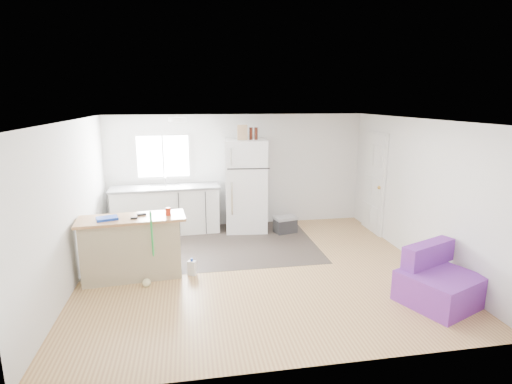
# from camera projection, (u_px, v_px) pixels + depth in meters

# --- Properties ---
(room) EXTENTS (5.51, 5.01, 2.41)m
(room) POSITION_uv_depth(u_px,v_px,m) (257.00, 198.00, 6.24)
(room) COLOR #A57245
(room) RESTS_ON ground
(vinyl_zone) EXTENTS (4.05, 2.50, 0.00)m
(vinyl_zone) POSITION_uv_depth(u_px,v_px,m) (208.00, 245.00, 7.59)
(vinyl_zone) COLOR #2F2623
(vinyl_zone) RESTS_ON floor
(window) EXTENTS (1.18, 0.06, 0.98)m
(window) POSITION_uv_depth(u_px,v_px,m) (163.00, 156.00, 8.29)
(window) COLOR white
(window) RESTS_ON back_wall
(interior_door) EXTENTS (0.11, 0.92, 2.10)m
(interior_door) POSITION_uv_depth(u_px,v_px,m) (374.00, 183.00, 8.21)
(interior_door) COLOR white
(interior_door) RESTS_ON right_wall
(ceiling_fixture) EXTENTS (0.30, 0.30, 0.07)m
(ceiling_fixture) POSITION_uv_depth(u_px,v_px,m) (177.00, 120.00, 6.93)
(ceiling_fixture) COLOR white
(ceiling_fixture) RESTS_ON ceiling
(kitchen_cabinets) EXTENTS (2.22, 0.80, 1.26)m
(kitchen_cabinets) POSITION_uv_depth(u_px,v_px,m) (166.00, 209.00, 8.22)
(kitchen_cabinets) COLOR white
(kitchen_cabinets) RESTS_ON floor
(peninsula) EXTENTS (1.63, 0.75, 0.97)m
(peninsula) POSITION_uv_depth(u_px,v_px,m) (132.00, 247.00, 6.12)
(peninsula) COLOR tan
(peninsula) RESTS_ON floor
(refrigerator) EXTENTS (0.91, 0.87, 1.91)m
(refrigerator) POSITION_uv_depth(u_px,v_px,m) (246.00, 185.00, 8.32)
(refrigerator) COLOR white
(refrigerator) RESTS_ON floor
(cooler) EXTENTS (0.51, 0.41, 0.34)m
(cooler) POSITION_uv_depth(u_px,v_px,m) (285.00, 224.00, 8.27)
(cooler) COLOR #29292B
(cooler) RESTS_ON floor
(purple_seat) EXTENTS (1.17, 1.17, 0.75)m
(purple_seat) POSITION_uv_depth(u_px,v_px,m) (438.00, 283.00, 5.41)
(purple_seat) COLOR #6B309C
(purple_seat) RESTS_ON floor
(cleaner_jug) EXTENTS (0.15, 0.13, 0.28)m
(cleaner_jug) POSITION_uv_depth(u_px,v_px,m) (192.00, 268.00, 6.27)
(cleaner_jug) COLOR silver
(cleaner_jug) RESTS_ON floor
(mop) EXTENTS (0.20, 0.33, 1.17)m
(mop) POSITION_uv_depth(u_px,v_px,m) (149.00, 271.00, 5.90)
(mop) COLOR green
(mop) RESTS_ON floor
(red_cup) EXTENTS (0.11, 0.11, 0.12)m
(red_cup) POSITION_uv_depth(u_px,v_px,m) (168.00, 211.00, 6.10)
(red_cup) COLOR red
(red_cup) RESTS_ON peninsula
(blue_tray) EXTENTS (0.35, 0.30, 0.04)m
(blue_tray) POSITION_uv_depth(u_px,v_px,m) (107.00, 218.00, 5.89)
(blue_tray) COLOR #143ABD
(blue_tray) RESTS_ON peninsula
(tool_a) EXTENTS (0.15, 0.08, 0.03)m
(tool_a) POSITION_uv_depth(u_px,v_px,m) (142.00, 214.00, 6.11)
(tool_a) COLOR black
(tool_a) RESTS_ON peninsula
(tool_b) EXTENTS (0.10, 0.04, 0.03)m
(tool_b) POSITION_uv_depth(u_px,v_px,m) (134.00, 218.00, 5.92)
(tool_b) COLOR black
(tool_b) RESTS_ON peninsula
(cardboard_box) EXTENTS (0.20, 0.11, 0.30)m
(cardboard_box) POSITION_uv_depth(u_px,v_px,m) (242.00, 132.00, 8.01)
(cardboard_box) COLOR tan
(cardboard_box) RESTS_ON refrigerator
(bottle_left) EXTENTS (0.09, 0.09, 0.25)m
(bottle_left) POSITION_uv_depth(u_px,v_px,m) (251.00, 134.00, 8.05)
(bottle_left) COLOR #38120A
(bottle_left) RESTS_ON refrigerator
(bottle_right) EXTENTS (0.07, 0.07, 0.25)m
(bottle_right) POSITION_uv_depth(u_px,v_px,m) (256.00, 133.00, 8.06)
(bottle_right) COLOR #38120A
(bottle_right) RESTS_ON refrigerator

